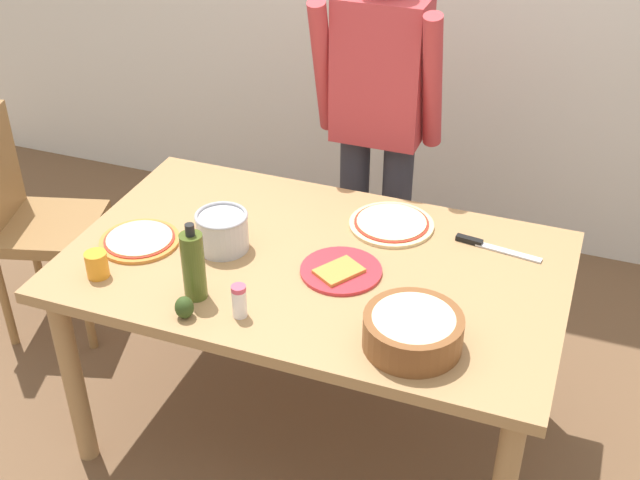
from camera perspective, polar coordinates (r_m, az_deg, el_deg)
name	(u,v)px	position (r m, az deg, el deg)	size (l,w,h in m)	color
ground	(315,428)	(3.14, -0.33, -12.97)	(8.00, 8.00, 0.00)	brown
dining_table	(315,284)	(2.70, -0.37, -3.06)	(1.60, 0.96, 0.76)	#A37A4C
person_cook	(378,116)	(3.19, 4.08, 8.57)	(0.49, 0.25, 1.62)	#2D2D38
chair_wooden_left	(28,213)	(3.52, -19.62, 1.76)	(0.49, 0.49, 0.95)	olive
pizza_raw_on_board	(391,224)	(2.83, 4.99, 1.14)	(0.29, 0.29, 0.02)	beige
pizza_cooked_on_tray	(140,240)	(2.79, -12.44, -0.01)	(0.27, 0.27, 0.02)	#C67A33
plate_with_slice	(341,271)	(2.58, 1.45, -2.15)	(0.26, 0.26, 0.02)	red
popcorn_bowl	(413,328)	(2.29, 6.49, -6.12)	(0.28, 0.28, 0.11)	brown
olive_oil_bottle	(193,265)	(2.45, -8.80, -1.75)	(0.07, 0.07, 0.26)	#47561E
steel_pot	(222,231)	(2.69, -6.81, 0.64)	(0.17, 0.17, 0.13)	#B7B7BC
cup_orange	(97,265)	(2.64, -15.26, -1.66)	(0.07, 0.07, 0.09)	orange
salt_shaker	(239,301)	(2.39, -5.63, -4.24)	(0.04, 0.04, 0.11)	white
chef_knife	(487,246)	(2.76, 11.57, -0.38)	(0.29, 0.06, 0.02)	silver
avocado	(184,307)	(2.42, -9.42, -4.64)	(0.06, 0.06, 0.07)	#2D4219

